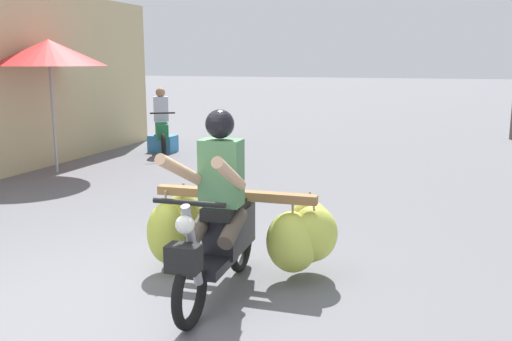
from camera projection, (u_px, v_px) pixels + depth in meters
name	position (u px, v px, depth m)	size (l,w,h in m)	color
ground_plane	(93.00, 319.00, 4.33)	(120.00, 120.00, 0.00)	slate
motorbike_main_loaded	(247.00, 227.00, 5.00)	(1.82, 1.85, 1.58)	black
motorbike_distant_ahead_left	(162.00, 127.00, 11.87)	(0.93, 1.43, 1.40)	black
market_umbrella_near_shop	(49.00, 53.00, 9.59)	(1.94, 1.94, 2.32)	#99999E
produce_crate	(163.00, 144.00, 12.18)	(0.56, 0.40, 0.36)	teal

